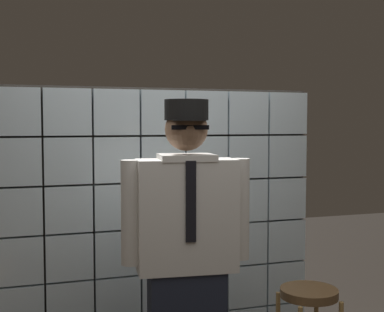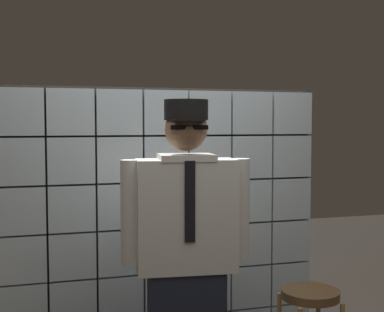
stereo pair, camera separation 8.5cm
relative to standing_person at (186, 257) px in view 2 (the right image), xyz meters
The scene contains 2 objects.
glass_block_wall 0.82m from the standing_person, 84.79° to the left, with size 2.30×0.10×1.97m.
standing_person is the anchor object (origin of this frame).
Camera 2 is at (-0.86, -2.26, 1.70)m, focal length 48.89 mm.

